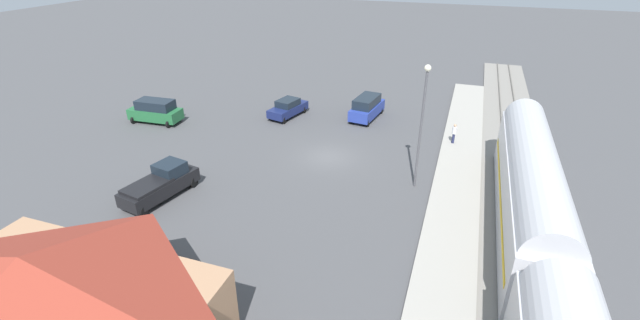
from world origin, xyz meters
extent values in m
plane|color=#4C4C4F|center=(0.00, 0.00, 0.00)|extent=(200.00, 200.00, 0.00)
cube|color=gray|center=(-14.00, 0.00, 0.09)|extent=(4.80, 70.00, 0.18)
cube|color=#59544C|center=(-14.72, 0.00, 0.24)|extent=(0.10, 70.00, 0.12)
cube|color=#59544C|center=(-13.28, 0.00, 0.24)|extent=(0.10, 70.00, 0.12)
cube|color=#A8A399|center=(-10.00, 0.00, 0.15)|extent=(3.20, 46.00, 0.30)
cube|color=silver|center=(-14.00, 4.85, 2.15)|extent=(2.90, 17.97, 3.70)
cube|color=gold|center=(-12.54, 4.85, 1.85)|extent=(0.04, 16.53, 0.36)
cylinder|color=silver|center=(-14.00, 4.85, 3.90)|extent=(2.75, 17.25, 2.76)
pyramid|color=#9E3828|center=(4.00, 22.00, 4.74)|extent=(12.37, 9.10, 2.33)
cube|color=#4C3323|center=(4.00, 17.82, 1.05)|extent=(1.10, 0.08, 2.10)
cylinder|color=#23284C|center=(-9.25, -5.39, 0.72)|extent=(0.22, 0.22, 0.85)
cylinder|color=silver|center=(-9.25, -5.39, 1.46)|extent=(0.36, 0.36, 0.62)
sphere|color=tan|center=(-9.25, -5.39, 1.89)|extent=(0.24, 0.24, 0.24)
cube|color=#283D9E|center=(-0.86, -9.30, 0.84)|extent=(2.57, 5.11, 1.00)
cube|color=#19232D|center=(-0.84, -9.16, 1.78)|extent=(2.15, 3.62, 0.88)
cylinder|color=black|center=(-0.25, -11.30, 0.34)|extent=(0.22, 0.68, 0.68)
cylinder|color=black|center=(-1.96, -11.08, 0.34)|extent=(0.22, 0.68, 0.68)
cylinder|color=black|center=(0.23, -7.53, 0.34)|extent=(0.22, 0.68, 0.68)
cylinder|color=black|center=(-1.47, -7.31, 0.34)|extent=(0.22, 0.68, 0.68)
cube|color=#236638|center=(17.87, -1.64, 0.84)|extent=(5.00, 2.24, 1.00)
cube|color=#19232D|center=(17.72, -1.65, 1.78)|extent=(3.52, 1.92, 0.88)
cylinder|color=black|center=(19.71, -0.67, 0.34)|extent=(0.22, 0.68, 0.68)
cylinder|color=black|center=(19.81, -2.39, 0.34)|extent=(0.22, 0.68, 0.68)
cylinder|color=black|center=(15.92, -0.89, 0.34)|extent=(0.22, 0.68, 0.68)
cylinder|color=black|center=(16.02, -2.61, 0.34)|extent=(0.22, 0.68, 0.68)
cube|color=black|center=(8.74, 9.54, 0.84)|extent=(2.96, 5.68, 0.92)
cube|color=#19232D|center=(8.55, 8.54, 1.72)|extent=(2.02, 2.03, 0.84)
cylinder|color=black|center=(9.18, 7.27, 0.38)|extent=(0.22, 0.76, 0.76)
cylinder|color=black|center=(7.49, 7.60, 0.38)|extent=(0.22, 0.76, 0.76)
cylinder|color=black|center=(10.00, 11.49, 0.38)|extent=(0.22, 0.76, 0.76)
cylinder|color=black|center=(8.31, 11.82, 0.38)|extent=(0.22, 0.76, 0.76)
cube|color=black|center=(8.92, 10.47, 1.40)|extent=(2.40, 3.27, 0.20)
cube|color=navy|center=(6.59, -7.22, 0.72)|extent=(2.81, 4.80, 0.76)
cube|color=#19232D|center=(6.59, -7.22, 1.42)|extent=(2.07, 2.47, 0.64)
cylinder|color=black|center=(6.98, -9.06, 0.34)|extent=(0.22, 0.68, 0.68)
cylinder|color=black|center=(5.42, -8.70, 0.34)|extent=(0.22, 0.68, 0.68)
cylinder|color=black|center=(7.75, -5.75, 0.34)|extent=(0.22, 0.68, 0.68)
cylinder|color=black|center=(6.19, -5.38, 0.34)|extent=(0.22, 0.68, 0.68)
cylinder|color=#515156|center=(-7.20, 2.38, 4.15)|extent=(0.16, 0.16, 8.30)
sphere|color=#EAE5C6|center=(-7.20, 2.38, 8.48)|extent=(0.44, 0.44, 0.44)
camera|label=1|loc=(-9.59, 29.53, 15.54)|focal=24.22mm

